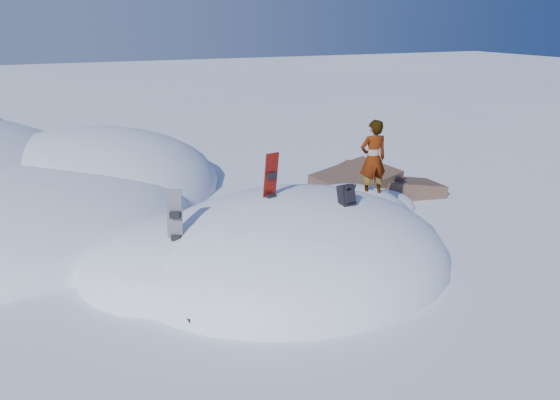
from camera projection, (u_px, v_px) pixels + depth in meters
name	position (u px, v px, depth m)	size (l,w,h in m)	color
ground	(293.00, 262.00, 11.80)	(120.00, 120.00, 0.00)	white
snow_mound	(281.00, 259.00, 11.94)	(8.00, 6.00, 3.00)	white
rock_outcrop	(365.00, 199.00, 15.82)	(4.68, 4.41, 1.68)	brown
snowboard_red	(270.00, 188.00, 11.30)	(0.34, 0.31, 1.58)	#B61209
snowboard_dark	(175.00, 229.00, 10.37)	(0.33, 0.29, 1.57)	black
backpack	(347.00, 195.00, 11.07)	(0.34, 0.39, 0.51)	black
gear_pile	(197.00, 309.00, 9.64)	(0.97, 0.80, 0.25)	black
person	(373.00, 159.00, 12.47)	(0.66, 0.43, 1.81)	slate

